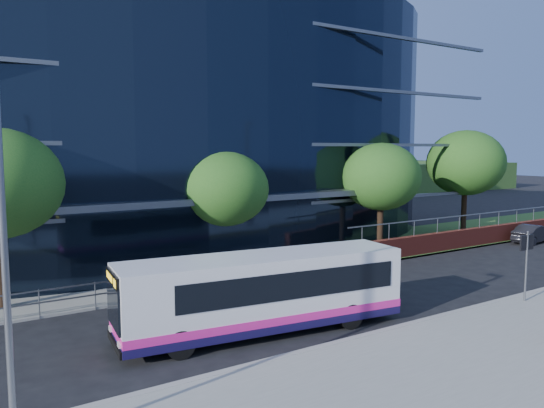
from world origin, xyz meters
TOP-DOWN VIEW (x-y plane):
  - ground at (0.00, 0.00)m, footprint 200.00×200.00m
  - kerb at (0.00, -1.00)m, footprint 80.00×0.25m
  - yellow_line_outer at (0.00, -0.80)m, footprint 80.00×0.08m
  - yellow_line_inner at (0.00, -0.65)m, footprint 80.00×0.08m
  - far_forecourt at (-6.00, 11.00)m, footprint 50.00×8.00m
  - grass_verge at (24.00, 11.00)m, footprint 36.00×8.00m
  - glass_office at (-4.00, 20.85)m, footprint 44.00×23.10m
  - retaining_wall at (20.00, 7.30)m, footprint 34.00×0.40m
  - guard_railings at (-8.00, 7.00)m, footprint 24.00×0.05m
  - apartment_block at (32.00, 57.21)m, footprint 60.00×42.00m
  - street_sign at (4.50, -1.59)m, footprint 0.85×0.09m
  - tree_far_b at (-3.00, 9.50)m, footprint 4.29×4.29m
  - tree_far_c at (7.00, 9.00)m, footprint 4.62×4.62m
  - tree_far_d at (16.00, 10.00)m, footprint 5.28×5.28m
  - tree_dist_e at (24.00, 40.00)m, footprint 4.62×4.62m
  - tree_dist_f at (40.00, 42.00)m, footprint 4.29×4.29m
  - streetlight_west at (-14.00, -2.17)m, footprint 0.15×0.77m
  - city_bus at (-5.83, 1.34)m, footprint 10.00×3.44m
  - parked_car at (18.08, 6.15)m, footprint 3.79×1.73m

SIDE VIEW (x-z plane):
  - ground at x=0.00m, z-range 0.00..0.00m
  - yellow_line_outer at x=0.00m, z-range 0.00..0.01m
  - yellow_line_inner at x=0.00m, z-range 0.00..0.01m
  - far_forecourt at x=-6.00m, z-range 0.00..0.10m
  - grass_verge at x=24.00m, z-range 0.00..0.12m
  - kerb at x=0.00m, z-range 0.00..0.16m
  - parked_car at x=18.08m, z-range 0.00..1.20m
  - retaining_wall at x=20.00m, z-range -0.44..1.67m
  - guard_railings at x=-8.00m, z-range 0.27..1.37m
  - city_bus at x=-5.83m, z-range 0.08..2.73m
  - street_sign at x=4.50m, z-range 0.75..3.55m
  - tree_far_b at x=-3.00m, z-range 1.19..7.23m
  - tree_dist_f at x=40.00m, z-range 1.19..7.23m
  - streetlight_west at x=-14.00m, z-range 0.44..8.44m
  - tree_far_c at x=7.00m, z-range 1.28..7.79m
  - tree_dist_e at x=24.00m, z-range 1.28..7.79m
  - tree_far_d at x=16.00m, z-range 1.47..8.91m
  - glass_office at x=-4.00m, z-range 0.00..16.00m
  - apartment_block at x=32.00m, z-range -3.89..26.11m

